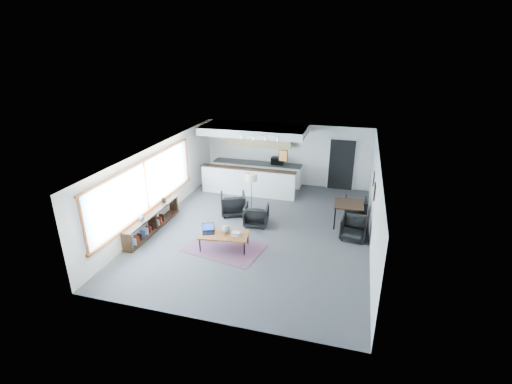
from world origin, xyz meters
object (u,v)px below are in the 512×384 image
(ceramic_pot, at_px, (226,229))
(dining_chair_far, at_px, (355,208))
(floor_lamp, at_px, (251,179))
(dining_table, at_px, (349,205))
(microwave, at_px, (278,160))
(book_stack, at_px, (236,233))
(laptop, at_px, (208,230))
(dining_chair_near, at_px, (354,229))
(armchair_right, at_px, (256,214))
(coffee_table, at_px, (224,235))
(armchair_left, at_px, (233,203))

(ceramic_pot, xyz_separation_m, dining_chair_far, (3.63, 3.21, -0.27))
(floor_lamp, distance_m, dining_table, 3.45)
(dining_chair_far, relative_size, microwave, 1.20)
(book_stack, distance_m, floor_lamp, 2.77)
(ceramic_pot, xyz_separation_m, floor_lamp, (0.00, 2.63, 0.67))
(laptop, distance_m, dining_chair_near, 4.48)
(microwave, bearing_deg, armchair_right, -89.12)
(coffee_table, bearing_deg, dining_chair_far, 34.39)
(coffee_table, relative_size, laptop, 3.37)
(coffee_table, height_order, armchair_right, armchair_right)
(armchair_left, relative_size, armchair_right, 1.08)
(book_stack, bearing_deg, dining_chair_far, 44.20)
(coffee_table, bearing_deg, dining_chair_near, 16.40)
(dining_table, bearing_deg, dining_chair_near, -75.70)
(ceramic_pot, bearing_deg, floor_lamp, 89.90)
(ceramic_pot, bearing_deg, dining_chair_near, 23.17)
(floor_lamp, height_order, dining_chair_far, floor_lamp)
(ceramic_pot, relative_size, dining_chair_near, 0.39)
(ceramic_pot, xyz_separation_m, microwave, (0.32, 5.52, 0.52))
(laptop, bearing_deg, coffee_table, -23.41)
(dining_table, height_order, dining_chair_near, dining_table)
(armchair_right, height_order, dining_chair_far, armchair_right)
(armchair_left, distance_m, dining_table, 3.98)
(book_stack, relative_size, floor_lamp, 0.20)
(coffee_table, distance_m, ceramic_pot, 0.18)
(armchair_left, bearing_deg, microwave, -126.37)
(coffee_table, xyz_separation_m, floor_lamp, (0.05, 2.69, 0.84))
(armchair_right, distance_m, floor_lamp, 1.39)
(dining_table, relative_size, microwave, 1.81)
(laptop, bearing_deg, armchair_left, 66.91)
(floor_lamp, distance_m, dining_chair_far, 3.79)
(coffee_table, relative_size, book_stack, 5.04)
(book_stack, xyz_separation_m, armchair_right, (0.14, 1.66, -0.11))
(dining_chair_far, bearing_deg, dining_chair_near, 86.25)
(laptop, relative_size, dining_table, 0.46)
(laptop, height_order, book_stack, laptop)
(ceramic_pot, height_order, dining_chair_near, ceramic_pot)
(laptop, relative_size, armchair_left, 0.52)
(coffee_table, relative_size, armchair_right, 1.89)
(ceramic_pot, xyz_separation_m, armchair_right, (0.46, 1.65, -0.19))
(dining_chair_near, relative_size, microwave, 1.25)
(armchair_left, xyz_separation_m, dining_chair_far, (4.19, 0.97, -0.11))
(book_stack, xyz_separation_m, floor_lamp, (-0.31, 2.64, 0.76))
(floor_lamp, distance_m, dining_chair_near, 3.90)
(armchair_right, relative_size, microwave, 1.48)
(coffee_table, distance_m, dining_table, 4.27)
(armchair_left, bearing_deg, dining_chair_near, 149.26)
(laptop, height_order, microwave, microwave)
(laptop, distance_m, dining_table, 4.68)
(coffee_table, xyz_separation_m, armchair_left, (-0.51, 2.30, 0.00))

